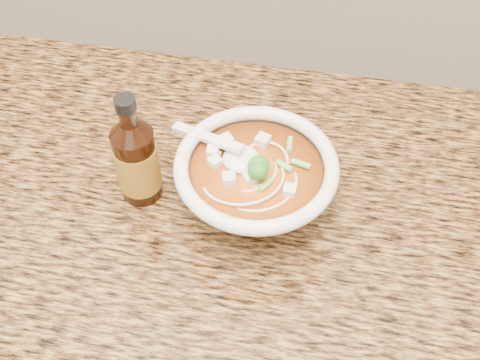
# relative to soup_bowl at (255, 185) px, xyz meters

# --- Properties ---
(cabinet) EXTENTS (4.00, 0.65, 0.86)m
(cabinet) POSITION_rel_soup_bowl_xyz_m (-0.09, -0.02, -0.52)
(cabinet) COLOR #381E11
(cabinet) RESTS_ON ground
(counter_slab) EXTENTS (4.00, 0.68, 0.04)m
(counter_slab) POSITION_rel_soup_bowl_xyz_m (-0.09, -0.02, -0.07)
(counter_slab) COLOR olive
(counter_slab) RESTS_ON cabinet
(soup_bowl) EXTENTS (0.22, 0.20, 0.11)m
(soup_bowl) POSITION_rel_soup_bowl_xyz_m (0.00, 0.00, 0.00)
(soup_bowl) COLOR white
(soup_bowl) RESTS_ON counter_slab
(hot_sauce_bottle) EXTENTS (0.07, 0.07, 0.17)m
(hot_sauce_bottle) POSITION_rel_soup_bowl_xyz_m (-0.15, -0.00, 0.02)
(hot_sauce_bottle) COLOR #331507
(hot_sauce_bottle) RESTS_ON counter_slab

